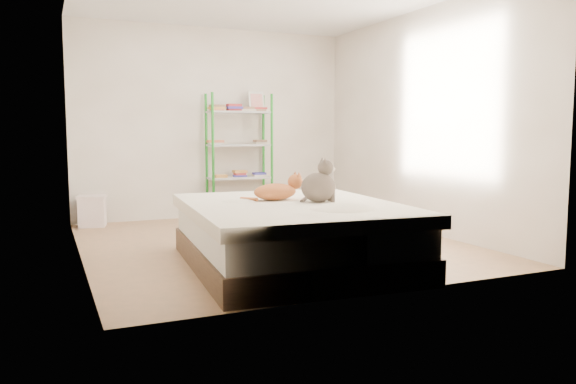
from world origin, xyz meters
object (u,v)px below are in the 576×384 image
orange_cat (275,190)px  white_bin (92,211)px  cardboard_box (317,213)px  bed (291,234)px  shelf_unit (240,156)px  grey_cat (318,181)px

orange_cat → white_bin: bearing=116.6°
cardboard_box → white_bin: 2.81m
bed → shelf_unit: size_ratio=1.32×
shelf_unit → cardboard_box: size_ratio=2.43×
bed → grey_cat: bearing=-2.7°
grey_cat → white_bin: (-1.68, 2.93, -0.55)m
grey_cat → shelf_unit: bearing=4.7°
bed → grey_cat: (0.25, -0.03, 0.47)m
bed → shelf_unit: shelf_unit is taller
grey_cat → shelf_unit: 2.98m
bed → white_bin: (-1.43, 2.90, -0.08)m
grey_cat → white_bin: bearing=39.8°
bed → orange_cat: 0.45m
bed → cardboard_box: (1.08, 1.64, -0.08)m
shelf_unit → cardboard_box: (0.56, -1.29, -0.65)m
white_bin → cardboard_box: bearing=-26.5°
cardboard_box → grey_cat: bearing=-90.5°
orange_cat → cardboard_box: orange_cat is taller
shelf_unit → orange_cat: bearing=-102.0°
orange_cat → shelf_unit: shelf_unit is taller
grey_cat → white_bin: grey_cat is taller
shelf_unit → grey_cat: bearing=-95.3°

